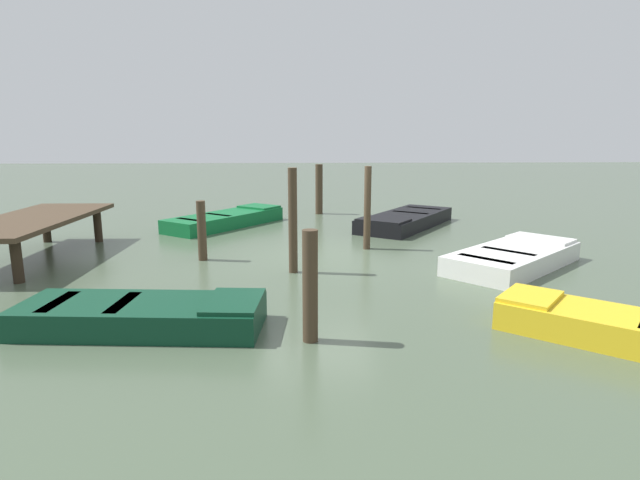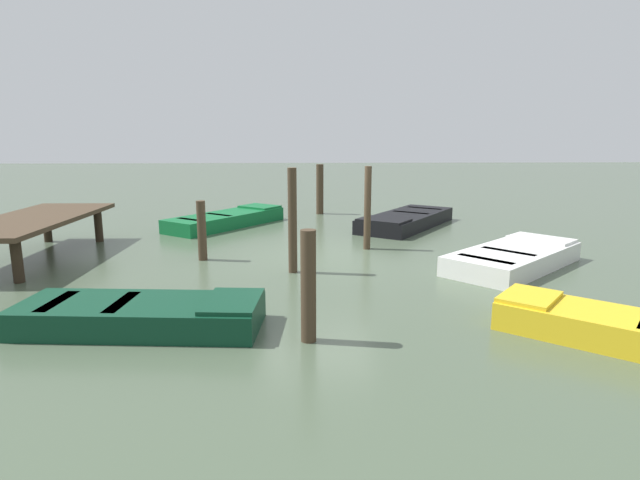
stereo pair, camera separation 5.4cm
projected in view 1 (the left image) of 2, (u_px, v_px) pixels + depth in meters
The scene contains 12 objects.
ground_plane at pixel (320, 255), 12.04m from camera, with size 80.00×80.00×0.00m, color #475642.
dock_segment at pixel (32, 222), 11.45m from camera, with size 4.81×1.99×0.95m.
rowboat_black at pixel (405, 220), 15.65m from camera, with size 4.23×3.58×0.46m.
rowboat_white at pixel (514, 257), 10.86m from camera, with size 3.43×3.57×0.46m.
rowboat_green at pixel (226, 219), 15.76m from camera, with size 4.00×3.43×0.46m.
rowboat_dark_green at pixel (144, 314), 7.40m from camera, with size 1.51×3.55×0.46m.
rowboat_yellow at pixel (625, 329), 6.85m from camera, with size 2.89×3.16×0.46m.
mooring_piling_far_right at pixel (319, 189), 18.08m from camera, with size 0.26×0.26×1.75m, color #423323.
mooring_piling_mid_right at pixel (202, 231), 11.39m from camera, with size 0.20×0.20×1.33m, color #423323.
mooring_piling_center at pixel (293, 221), 10.29m from camera, with size 0.18×0.18×2.12m, color #423323.
mooring_piling_far_left at pixel (367, 208), 12.44m from camera, with size 0.17×0.17×2.02m, color #423323.
mooring_piling_mid_left at pixel (310, 287), 6.85m from camera, with size 0.21×0.21×1.54m, color #423323.
Camera 1 is at (-11.71, 0.49, 2.76)m, focal length 28.84 mm.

